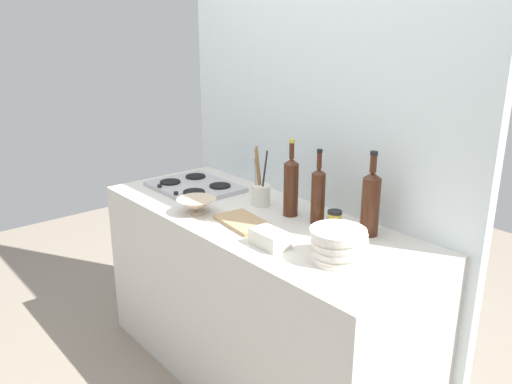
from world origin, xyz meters
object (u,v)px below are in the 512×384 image
(mixing_bowl, at_px, (197,205))
(utensil_crock, at_px, (261,193))
(wine_bottle_mid_left, at_px, (318,195))
(wine_bottle_mid_right, at_px, (291,186))
(plate_stack, at_px, (339,245))
(butter_dish, at_px, (270,238))
(cutting_board, at_px, (243,222))
(stovetop_hob, at_px, (195,186))
(condiment_jar_front, at_px, (334,220))
(wine_bottle_leftmost, at_px, (371,202))

(mixing_bowl, height_order, utensil_crock, utensil_crock)
(wine_bottle_mid_left, bearing_deg, wine_bottle_mid_right, -171.69)
(plate_stack, xyz_separation_m, butter_dish, (-0.27, -0.11, -0.03))
(utensil_crock, height_order, cutting_board, utensil_crock)
(wine_bottle_mid_left, relative_size, butter_dish, 2.14)
(stovetop_hob, xyz_separation_m, condiment_jar_front, (0.90, 0.15, 0.03))
(condiment_jar_front, relative_size, cutting_board, 0.30)
(plate_stack, height_order, cutting_board, plate_stack)
(butter_dish, height_order, cutting_board, butter_dish)
(utensil_crock, bearing_deg, wine_bottle_mid_right, 3.82)
(wine_bottle_leftmost, bearing_deg, cutting_board, -143.36)
(wine_bottle_mid_left, bearing_deg, condiment_jar_front, 3.32)
(utensil_crock, bearing_deg, wine_bottle_mid_left, 5.76)
(wine_bottle_leftmost, bearing_deg, wine_bottle_mid_left, -164.15)
(wine_bottle_leftmost, distance_m, condiment_jar_front, 0.19)
(wine_bottle_leftmost, distance_m, cutting_board, 0.58)
(wine_bottle_mid_left, distance_m, cutting_board, 0.37)
(plate_stack, distance_m, wine_bottle_leftmost, 0.32)
(cutting_board, bearing_deg, condiment_jar_front, 41.40)
(wine_bottle_leftmost, height_order, butter_dish, wine_bottle_leftmost)
(stovetop_hob, distance_m, mixing_bowl, 0.40)
(wine_bottle_mid_right, relative_size, cutting_board, 1.32)
(plate_stack, distance_m, mixing_bowl, 0.81)
(plate_stack, distance_m, wine_bottle_mid_right, 0.53)
(cutting_board, bearing_deg, mixing_bowl, -162.14)
(wine_bottle_mid_left, distance_m, utensil_crock, 0.37)
(plate_stack, relative_size, wine_bottle_leftmost, 0.61)
(plate_stack, height_order, wine_bottle_mid_left, wine_bottle_mid_left)
(wine_bottle_leftmost, bearing_deg, utensil_crock, -170.09)
(wine_bottle_mid_left, bearing_deg, utensil_crock, -174.24)
(plate_stack, bearing_deg, utensil_crock, 164.42)
(butter_dish, bearing_deg, wine_bottle_mid_left, 98.87)
(wine_bottle_leftmost, relative_size, mixing_bowl, 1.93)
(condiment_jar_front, bearing_deg, mixing_bowl, -147.87)
(plate_stack, xyz_separation_m, utensil_crock, (-0.69, 0.19, 0.00))
(wine_bottle_mid_right, height_order, cutting_board, wine_bottle_mid_right)
(plate_stack, relative_size, butter_dish, 1.40)
(utensil_crock, relative_size, cutting_board, 1.10)
(utensil_crock, bearing_deg, wine_bottle_leftmost, 9.91)
(wine_bottle_mid_left, bearing_deg, cutting_board, -128.19)
(butter_dish, bearing_deg, utensil_crock, 143.48)
(wine_bottle_leftmost, bearing_deg, butter_dish, -114.74)
(wine_bottle_leftmost, distance_m, utensil_crock, 0.62)
(stovetop_hob, height_order, butter_dish, butter_dish)
(wine_bottle_leftmost, height_order, wine_bottle_mid_right, wine_bottle_leftmost)
(mixing_bowl, distance_m, butter_dish, 0.52)
(mixing_bowl, height_order, cutting_board, mixing_bowl)
(wine_bottle_leftmost, bearing_deg, plate_stack, -74.34)
(utensil_crock, bearing_deg, cutting_board, -57.52)
(stovetop_hob, distance_m, butter_dish, 0.88)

